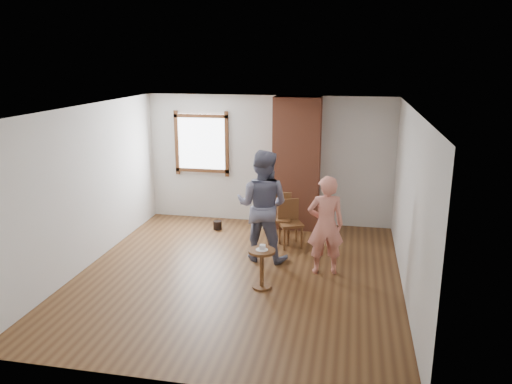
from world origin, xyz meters
TOP-DOWN VIEW (x-y plane):
  - ground at (0.00, 0.00)m, footprint 5.50×5.50m
  - room_shell at (-0.06, 0.61)m, footprint 5.04×5.52m
  - brick_chimney at (0.60, 2.50)m, footprint 0.90×0.50m
  - stoneware_crock at (0.01, 2.40)m, footprint 0.43×0.43m
  - dark_pot at (-0.90, 2.04)m, footprint 0.20×0.20m
  - dining_chair_left at (0.61, 1.46)m, footprint 0.52×0.52m
  - dining_chair_right at (0.40, 1.64)m, footprint 0.46×0.46m
  - side_table at (0.44, -0.37)m, footprint 0.40×0.40m
  - cake_plate at (0.44, -0.37)m, footprint 0.18×0.18m
  - cake_slice at (0.45, -0.37)m, footprint 0.08×0.07m
  - man at (0.24, 0.75)m, footprint 1.00×0.83m
  - person_pink at (1.31, 0.37)m, footprint 0.64×0.49m

SIDE VIEW (x-z plane):
  - ground at x=0.00m, z-range 0.00..0.00m
  - dark_pot at x=-0.90m, z-range 0.00..0.17m
  - stoneware_crock at x=0.01m, z-range 0.00..0.47m
  - side_table at x=0.44m, z-range 0.10..0.70m
  - dining_chair_left at x=0.61m, z-range 0.05..0.89m
  - dining_chair_right at x=0.40m, z-range 0.06..0.96m
  - cake_plate at x=0.44m, z-range 0.60..0.61m
  - cake_slice at x=0.45m, z-range 0.61..0.67m
  - person_pink at x=1.31m, z-range 0.00..1.58m
  - man at x=0.24m, z-range 0.00..1.87m
  - brick_chimney at x=0.60m, z-range 0.00..2.60m
  - room_shell at x=-0.06m, z-range 0.50..3.12m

